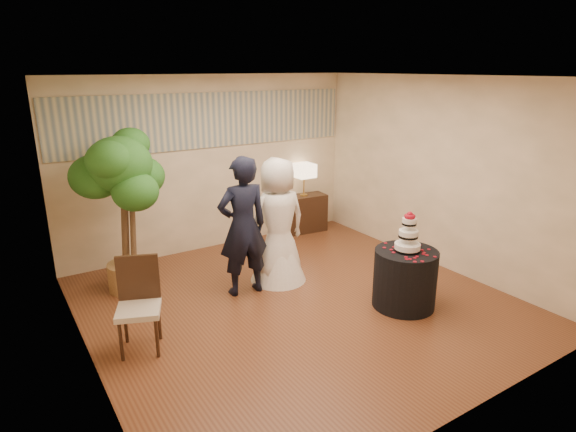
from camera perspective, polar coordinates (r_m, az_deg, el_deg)
floor at (r=6.28m, az=1.23°, el=-10.25°), size 5.00×5.00×0.00m
ceiling at (r=5.57m, az=1.42°, el=16.20°), size 5.00×5.00×0.00m
wall_back at (r=7.91m, az=-8.93°, el=6.11°), size 5.00×0.06×2.80m
wall_front at (r=4.06m, az=21.57°, el=-5.74°), size 5.00×0.06×2.80m
wall_left at (r=4.89m, az=-23.76°, el=-2.15°), size 0.06×5.00×2.80m
wall_right at (r=7.43m, az=17.56°, el=4.79°), size 0.06×5.00×2.80m
mural_border at (r=7.79m, az=-9.11°, el=11.14°), size 4.90×0.02×0.85m
groom at (r=6.24m, az=-5.37°, el=-1.27°), size 0.71×0.49×1.85m
bride at (r=6.61m, az=-1.20°, el=-0.57°), size 0.86×0.79×1.76m
cake_table at (r=6.24m, az=13.68°, el=-7.21°), size 0.96×0.96×0.74m
wedding_cake at (r=6.01m, az=14.10°, el=-1.79°), size 0.32×0.32×0.50m
console at (r=8.79m, az=1.86°, el=0.31°), size 0.85×0.44×0.68m
table_lamp at (r=8.63m, az=1.90°, el=4.31°), size 0.33×0.33×0.58m
ficus_tree at (r=6.62m, az=-18.88°, el=0.48°), size 1.47×1.47×2.19m
side_chair at (r=5.34m, az=-17.31°, el=-10.27°), size 0.61×0.62×1.01m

